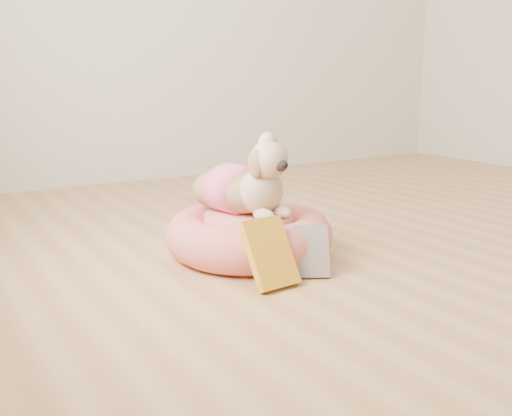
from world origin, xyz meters
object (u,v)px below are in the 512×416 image
pet_bed (249,235)px  dog (245,172)px  book_yellow (270,253)px  book_white (312,251)px

pet_bed → dog: dog is taller
pet_bed → dog: 0.24m
dog → book_yellow: (-0.10, -0.32, -0.21)m
pet_bed → dog: size_ratio=1.47×
book_yellow → pet_bed: bearing=65.9°
book_white → dog: bearing=130.1°
pet_bed → dog: bearing=154.5°
dog → pet_bed: bearing=-37.4°
dog → book_white: 0.40m
pet_bed → book_white: bearing=-79.4°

